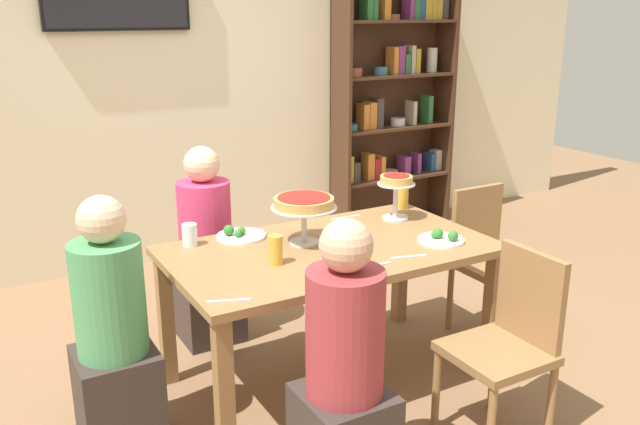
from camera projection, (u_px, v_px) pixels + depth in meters
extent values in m
plane|color=#846042|center=(329.00, 379.00, 3.51)|extent=(12.00, 12.00, 0.00)
cube|color=beige|center=(180.00, 75.00, 4.93)|extent=(8.00, 0.12, 2.80)
cube|color=olive|center=(330.00, 250.00, 3.30)|extent=(1.59, 0.91, 0.04)
cube|color=olive|center=(224.00, 394.00, 2.73)|extent=(0.07, 0.07, 0.70)
cube|color=olive|center=(491.00, 317.00, 3.43)|extent=(0.07, 0.07, 0.70)
cube|color=olive|center=(166.00, 320.00, 3.39)|extent=(0.07, 0.07, 0.70)
cube|color=olive|center=(400.00, 267.00, 4.09)|extent=(0.07, 0.07, 0.70)
cube|color=#422819|center=(341.00, 107.00, 5.44)|extent=(0.03, 0.30, 2.20)
cube|color=#422819|center=(443.00, 99.00, 5.94)|extent=(0.03, 0.30, 2.20)
cube|color=#422819|center=(385.00, 101.00, 5.81)|extent=(1.10, 0.02, 2.20)
cube|color=#422819|center=(390.00, 224.00, 6.01)|extent=(1.04, 0.28, 0.02)
cube|color=#422819|center=(392.00, 177.00, 5.88)|extent=(1.04, 0.28, 0.02)
cube|color=#422819|center=(393.00, 127.00, 5.75)|extent=(1.04, 0.28, 0.02)
cube|color=#422819|center=(395.00, 75.00, 5.62)|extent=(1.04, 0.28, 0.02)
cube|color=#422819|center=(397.00, 21.00, 5.49)|extent=(1.04, 0.28, 0.02)
cube|color=#B7932D|center=(347.00, 169.00, 5.62)|extent=(0.06, 0.12, 0.22)
cube|color=#3D3838|center=(354.00, 171.00, 5.66)|extent=(0.06, 0.13, 0.17)
cube|color=orange|center=(368.00, 166.00, 5.72)|extent=(0.07, 0.11, 0.22)
cube|color=maroon|center=(374.00, 168.00, 5.76)|extent=(0.05, 0.12, 0.17)
cube|color=orange|center=(380.00, 167.00, 5.78)|extent=(0.04, 0.13, 0.19)
cylinder|color=beige|center=(389.00, 173.00, 5.85)|extent=(0.15, 0.15, 0.05)
cube|color=#7A3370|center=(404.00, 165.00, 5.91)|extent=(0.07, 0.13, 0.16)
cube|color=#7A3370|center=(415.00, 162.00, 5.97)|extent=(0.04, 0.13, 0.18)
cube|color=navy|center=(429.00, 161.00, 6.05)|extent=(0.05, 0.13, 0.16)
cube|color=#B2A88E|center=(435.00, 159.00, 6.07)|extent=(0.07, 0.10, 0.18)
cylinder|color=#3D7084|center=(350.00, 127.00, 5.53)|extent=(0.12, 0.12, 0.05)
cube|color=orange|center=(363.00, 116.00, 5.56)|extent=(0.06, 0.13, 0.21)
cube|color=orange|center=(370.00, 115.00, 5.59)|extent=(0.07, 0.13, 0.22)
cube|color=#3D3838|center=(377.00, 113.00, 5.62)|extent=(0.06, 0.13, 0.25)
cylinder|color=silver|center=(398.00, 122.00, 5.76)|extent=(0.13, 0.13, 0.06)
cube|color=#B2A88E|center=(411.00, 113.00, 5.80)|extent=(0.04, 0.13, 0.20)
cube|color=#2D6B38|center=(427.00, 109.00, 5.88)|extent=(0.05, 0.13, 0.24)
cylinder|color=brown|center=(353.00, 72.00, 5.41)|extent=(0.15, 0.15, 0.07)
cylinder|color=#3D7084|center=(381.00, 71.00, 5.54)|extent=(0.11, 0.11, 0.06)
cube|color=orange|center=(392.00, 61.00, 5.57)|extent=(0.04, 0.13, 0.22)
cube|color=#7A3370|center=(398.00, 60.00, 5.60)|extent=(0.06, 0.12, 0.23)
cube|color=#2D6B38|center=(404.00, 64.00, 5.64)|extent=(0.05, 0.13, 0.16)
cube|color=#B2A88E|center=(409.00, 59.00, 5.65)|extent=(0.04, 0.13, 0.23)
cube|color=#B7932D|center=(414.00, 61.00, 5.68)|extent=(0.05, 0.13, 0.20)
cylinder|color=beige|center=(432.00, 60.00, 5.77)|extent=(0.09, 0.09, 0.21)
cylinder|color=brown|center=(349.00, 5.00, 5.24)|extent=(0.07, 0.07, 0.23)
cube|color=#2D6B38|center=(366.00, 7.00, 5.32)|extent=(0.06, 0.13, 0.20)
cube|color=#2D6B38|center=(372.00, 9.00, 5.35)|extent=(0.04, 0.13, 0.17)
cube|color=orange|center=(384.00, 6.00, 5.39)|extent=(0.06, 0.13, 0.21)
cylinder|color=brown|center=(393.00, 17.00, 5.46)|extent=(0.12, 0.12, 0.04)
cube|color=#7A3370|center=(408.00, 5.00, 5.51)|extent=(0.04, 0.13, 0.23)
cube|color=#2D6B38|center=(413.00, 7.00, 5.53)|extent=(0.06, 0.13, 0.21)
cube|color=navy|center=(418.00, 7.00, 5.56)|extent=(0.05, 0.13, 0.20)
cube|color=#B7932D|center=(425.00, 3.00, 5.58)|extent=(0.07, 0.13, 0.26)
cube|color=#B7932D|center=(430.00, 6.00, 5.62)|extent=(0.05, 0.13, 0.22)
cube|color=#B7932D|center=(435.00, 7.00, 5.65)|extent=(0.06, 0.13, 0.21)
cube|color=#3D3838|center=(441.00, 9.00, 5.68)|extent=(0.06, 0.13, 0.17)
cube|color=#382D28|center=(209.00, 302.00, 3.90)|extent=(0.34, 0.34, 0.45)
cylinder|color=#D63866|center=(205.00, 225.00, 3.76)|extent=(0.30, 0.30, 0.50)
sphere|color=beige|center=(202.00, 164.00, 3.66)|extent=(0.20, 0.20, 0.20)
cylinder|color=#993338|center=(345.00, 333.00, 2.50)|extent=(0.30, 0.30, 0.50)
sphere|color=tan|center=(346.00, 246.00, 2.40)|extent=(0.20, 0.20, 0.20)
cube|color=#382D28|center=(119.00, 397.00, 2.94)|extent=(0.34, 0.34, 0.45)
cylinder|color=#4C935B|center=(109.00, 298.00, 2.80)|extent=(0.30, 0.30, 0.50)
sphere|color=beige|center=(101.00, 219.00, 2.70)|extent=(0.20, 0.20, 0.20)
cube|color=olive|center=(496.00, 353.00, 2.90)|extent=(0.40, 0.40, 0.04)
cube|color=olive|center=(531.00, 296.00, 2.92)|extent=(0.04, 0.36, 0.42)
cylinder|color=olive|center=(436.00, 390.00, 3.03)|extent=(0.04, 0.04, 0.41)
cylinder|color=olive|center=(550.00, 407.00, 2.91)|extent=(0.04, 0.04, 0.41)
cylinder|color=olive|center=(494.00, 370.00, 3.20)|extent=(0.04, 0.04, 0.41)
cube|color=olive|center=(495.00, 267.00, 3.88)|extent=(0.40, 0.40, 0.04)
cube|color=olive|center=(477.00, 221.00, 3.96)|extent=(0.36, 0.04, 0.42)
cylinder|color=olive|center=(536.00, 307.00, 3.88)|extent=(0.04, 0.04, 0.41)
cylinder|color=olive|center=(491.00, 320.00, 3.72)|extent=(0.04, 0.04, 0.41)
cylinder|color=olive|center=(493.00, 286.00, 4.17)|extent=(0.04, 0.04, 0.41)
cylinder|color=olive|center=(450.00, 297.00, 4.01)|extent=(0.04, 0.04, 0.41)
cylinder|color=silver|center=(304.00, 242.00, 3.34)|extent=(0.15, 0.15, 0.01)
cylinder|color=silver|center=(304.00, 225.00, 3.32)|extent=(0.03, 0.03, 0.17)
cylinder|color=silver|center=(304.00, 207.00, 3.29)|extent=(0.33, 0.33, 0.01)
cylinder|color=tan|center=(304.00, 202.00, 3.28)|extent=(0.30, 0.30, 0.05)
cylinder|color=maroon|center=(304.00, 197.00, 3.27)|extent=(0.26, 0.26, 0.00)
cylinder|color=silver|center=(395.00, 218.00, 3.73)|extent=(0.15, 0.15, 0.01)
cylinder|color=silver|center=(396.00, 201.00, 3.70)|extent=(0.03, 0.03, 0.19)
cylinder|color=silver|center=(396.00, 184.00, 3.67)|extent=(0.21, 0.21, 0.01)
cylinder|color=tan|center=(396.00, 180.00, 3.67)|extent=(0.18, 0.18, 0.04)
cylinder|color=maroon|center=(396.00, 176.00, 3.66)|extent=(0.14, 0.14, 0.00)
cylinder|color=white|center=(241.00, 236.00, 3.43)|extent=(0.25, 0.25, 0.01)
sphere|color=#2D7028|center=(242.00, 231.00, 3.42)|extent=(0.04, 0.04, 0.04)
sphere|color=#2D7028|center=(238.00, 233.00, 3.39)|extent=(0.04, 0.04, 0.04)
sphere|color=#2D7028|center=(229.00, 230.00, 3.41)|extent=(0.05, 0.05, 0.05)
cylinder|color=white|center=(441.00, 240.00, 3.37)|extent=(0.24, 0.24, 0.01)
sphere|color=#2D7028|center=(435.00, 234.00, 3.37)|extent=(0.04, 0.04, 0.04)
sphere|color=#2D7028|center=(438.00, 233.00, 3.37)|extent=(0.05, 0.05, 0.05)
sphere|color=#2D7028|center=(453.00, 236.00, 3.33)|extent=(0.05, 0.05, 0.05)
sphere|color=#2D7028|center=(438.00, 234.00, 3.38)|extent=(0.04, 0.04, 0.04)
cylinder|color=gold|center=(402.00, 195.00, 3.91)|extent=(0.07, 0.07, 0.15)
cylinder|color=gold|center=(276.00, 250.00, 3.05)|extent=(0.06, 0.06, 0.14)
cylinder|color=white|center=(327.00, 250.00, 3.09)|extent=(0.06, 0.06, 0.11)
cylinder|color=white|center=(190.00, 235.00, 3.30)|extent=(0.07, 0.07, 0.11)
cube|color=silver|center=(229.00, 301.00, 2.68)|extent=(0.17, 0.08, 0.00)
cube|color=silver|center=(409.00, 257.00, 3.16)|extent=(0.18, 0.06, 0.00)
cube|color=silver|center=(346.00, 217.00, 3.75)|extent=(0.18, 0.03, 0.00)
cube|color=silver|center=(374.00, 266.00, 3.04)|extent=(0.18, 0.02, 0.00)
cube|color=silver|center=(332.00, 274.00, 2.95)|extent=(0.18, 0.06, 0.00)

